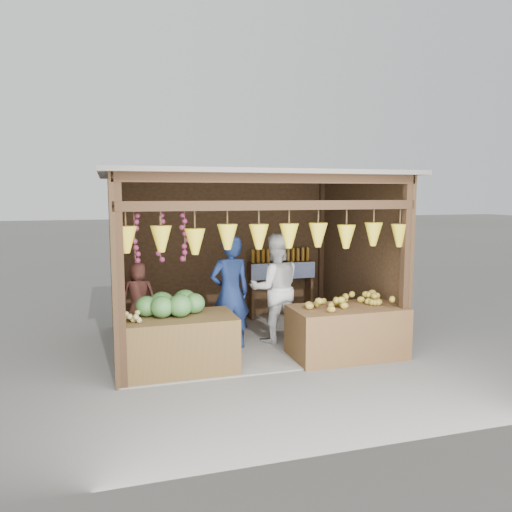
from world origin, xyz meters
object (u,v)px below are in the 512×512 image
(counter_right, at_px, (347,332))
(vendor_seated, at_px, (139,296))
(woman_standing, at_px, (275,288))
(counter_left, at_px, (178,344))
(man_standing, at_px, (230,293))

(counter_right, relative_size, vendor_seated, 1.59)
(counter_right, bearing_deg, vendor_seated, 157.52)
(woman_standing, bearing_deg, counter_right, 131.70)
(counter_left, bearing_deg, man_standing, 39.28)
(counter_right, relative_size, woman_standing, 0.94)
(counter_left, relative_size, vendor_seated, 1.49)
(woman_standing, relative_size, vendor_seated, 1.70)
(counter_left, height_order, vendor_seated, vendor_seated)
(woman_standing, bearing_deg, vendor_seated, -1.15)
(counter_right, bearing_deg, woman_standing, 127.58)
(counter_right, bearing_deg, man_standing, 151.98)
(counter_left, bearing_deg, vendor_seated, 111.33)
(man_standing, relative_size, vendor_seated, 1.70)
(counter_right, distance_m, man_standing, 1.81)
(woman_standing, xyz_separation_m, vendor_seated, (-2.09, 0.19, -0.04))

